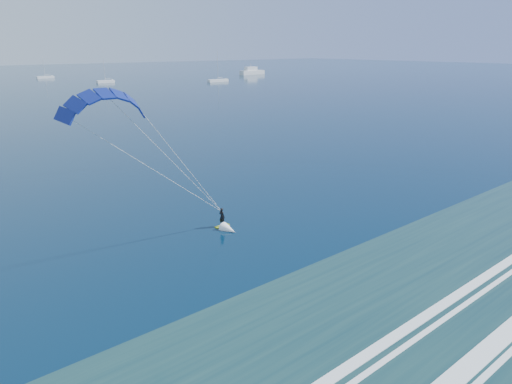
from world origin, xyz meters
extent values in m
cube|color=#1E423F|center=(0.00, 8.00, 0.01)|extent=(600.00, 22.00, 0.03)
cube|color=white|center=(0.00, 5.50, 0.04)|extent=(600.00, 1.10, 0.07)
cube|color=white|center=(0.00, 9.50, 0.04)|extent=(600.00, 0.70, 0.07)
cube|color=#AAC016|center=(-0.36, 29.84, 0.04)|extent=(1.42, 0.46, 0.08)
imported|color=black|center=(-0.36, 29.84, 0.96)|extent=(0.54, 0.71, 1.75)
cone|color=white|center=(-0.51, 28.54, 0.08)|extent=(1.31, 1.74, 1.10)
cube|color=white|center=(152.13, 213.37, 1.17)|extent=(15.92, 4.24, 2.33)
cube|color=white|center=(151.13, 213.37, 3.40)|extent=(7.43, 3.40, 2.12)
cylinder|color=silver|center=(151.13, 213.37, 5.46)|extent=(0.16, 0.16, 2.00)
cube|color=white|center=(47.18, 254.84, 0.60)|extent=(8.25, 2.40, 1.20)
cylinder|color=silver|center=(47.18, 254.84, 6.24)|extent=(0.18, 0.18, 10.09)
cylinder|color=silver|center=(48.38, 254.84, 2.00)|extent=(2.60, 0.12, 0.12)
cube|color=white|center=(59.60, 205.86, 0.60)|extent=(7.88, 2.40, 1.20)
cylinder|color=silver|center=(59.60, 205.86, 6.04)|extent=(0.18, 0.18, 9.67)
cylinder|color=silver|center=(60.80, 205.86, 2.00)|extent=(2.60, 0.12, 0.12)
cube|color=white|center=(102.96, 178.27, 0.60)|extent=(10.56, 2.40, 1.20)
cylinder|color=silver|center=(102.96, 178.27, 7.63)|extent=(0.18, 0.18, 12.86)
cylinder|color=silver|center=(104.16, 178.27, 2.00)|extent=(2.60, 0.12, 0.12)
camera|label=1|loc=(-23.19, -2.84, 16.14)|focal=32.00mm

